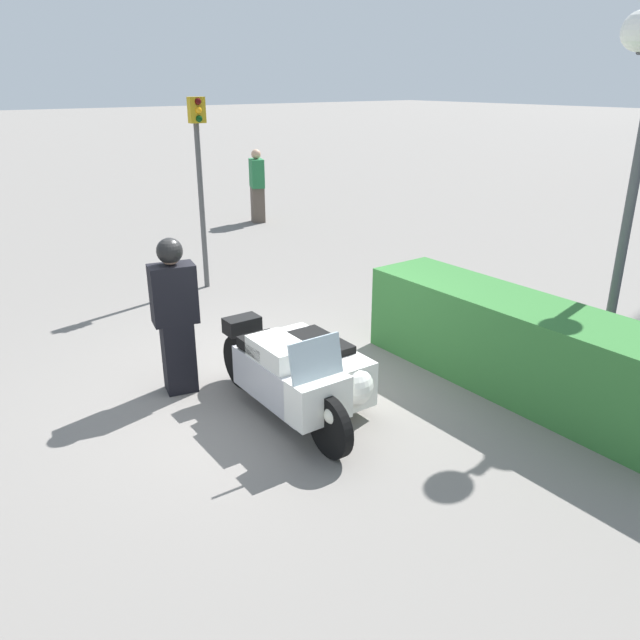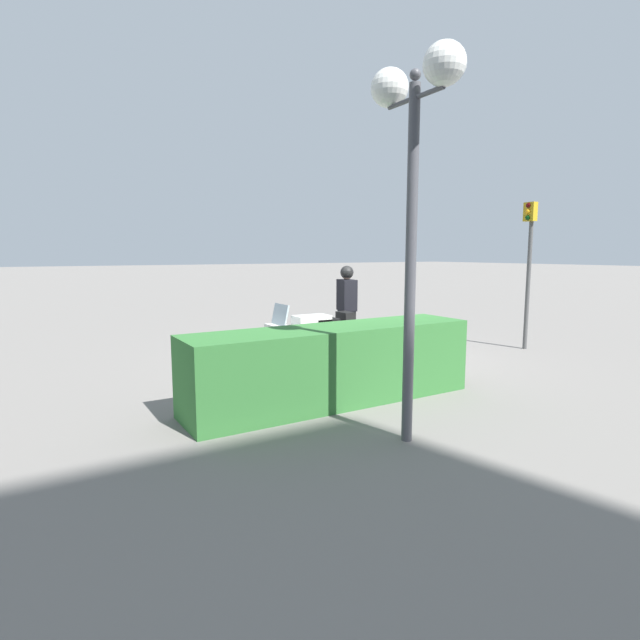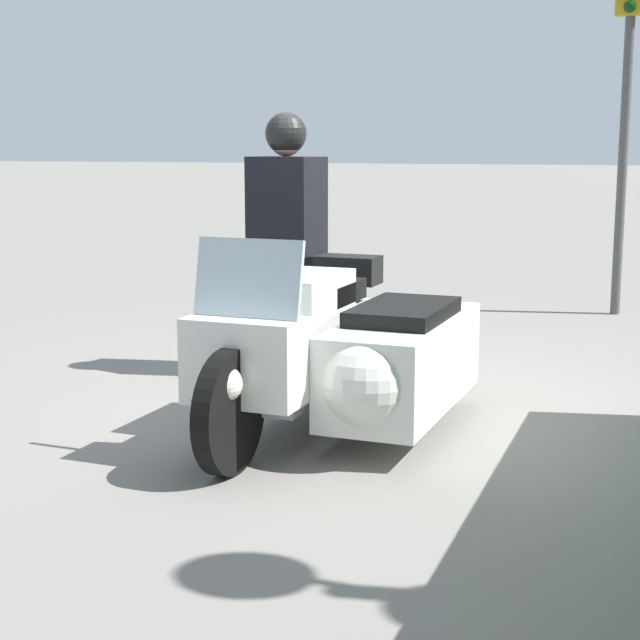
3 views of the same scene
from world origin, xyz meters
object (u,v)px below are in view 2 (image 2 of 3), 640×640
at_px(hedge_bush_curbside, 333,365).
at_px(traffic_light_far, 529,253).
at_px(officer_rider, 347,305).
at_px(twin_lamp_post, 414,130).
at_px(police_motorcycle, 317,339).

distance_m(hedge_bush_curbside, traffic_light_far, 6.09).
height_order(officer_rider, hedge_bush_curbside, officer_rider).
bearing_deg(officer_rider, traffic_light_far, -18.64).
bearing_deg(traffic_light_far, twin_lamp_post, 27.71).
xyz_separation_m(officer_rider, traffic_light_far, (-3.36, 2.05, 1.14)).
distance_m(police_motorcycle, hedge_bush_curbside, 2.57).
height_order(police_motorcycle, traffic_light_far, traffic_light_far).
bearing_deg(twin_lamp_post, hedge_bush_curbside, -92.54).
bearing_deg(twin_lamp_post, police_motorcycle, -106.69).
relative_size(police_motorcycle, officer_rider, 1.34).
bearing_deg(officer_rider, hedge_bush_curbside, -114.23).
bearing_deg(hedge_bush_curbside, traffic_light_far, -168.65).
height_order(officer_rider, twin_lamp_post, twin_lamp_post).
height_order(police_motorcycle, officer_rider, officer_rider).
bearing_deg(traffic_light_far, officer_rider, -29.36).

